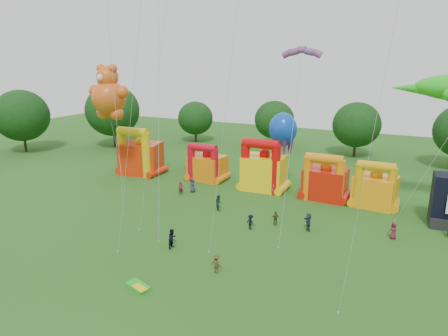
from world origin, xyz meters
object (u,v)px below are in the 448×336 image
at_px(bouncy_castle_2, 263,170).
at_px(octopus_kite, 281,143).
at_px(teddy_bear_kite, 110,105).
at_px(gecko_kite, 444,141).
at_px(spectator_4, 276,218).
at_px(spectator_0, 192,185).
at_px(bouncy_castle_0, 140,156).

xyz_separation_m(bouncy_castle_2, octopus_kite, (1.75, 1.61, 3.44)).
distance_m(teddy_bear_kite, gecko_kite, 39.54).
bearing_deg(spectator_4, bouncy_castle_2, -96.54).
bearing_deg(spectator_0, teddy_bear_kite, -150.43).
height_order(bouncy_castle_2, spectator_0, bouncy_castle_2).
height_order(bouncy_castle_0, spectator_4, bouncy_castle_0).
xyz_separation_m(gecko_kite, spectator_0, (-27.94, -4.21, -7.46)).
relative_size(bouncy_castle_2, gecko_kite, 0.45).
distance_m(bouncy_castle_0, teddy_bear_kite, 10.24).
xyz_separation_m(bouncy_castle_0, gecko_kite, (39.54, -0.13, 5.68)).
distance_m(gecko_kite, octopus_kite, 18.72).
bearing_deg(gecko_kite, bouncy_castle_0, 179.81).
bearing_deg(spectator_0, bouncy_castle_0, 179.57).
distance_m(bouncy_castle_2, gecko_kite, 20.98).
height_order(bouncy_castle_0, spectator_0, bouncy_castle_0).
distance_m(bouncy_castle_2, teddy_bear_kite, 21.70).
height_order(teddy_bear_kite, spectator_4, teddy_bear_kite).
distance_m(bouncy_castle_0, octopus_kite, 21.53).
xyz_separation_m(teddy_bear_kite, gecko_kite, (39.00, 6.05, -2.46)).
height_order(teddy_bear_kite, octopus_kite, teddy_bear_kite).
distance_m(bouncy_castle_0, gecko_kite, 39.94).
relative_size(bouncy_castle_0, gecko_kite, 0.47).
height_order(bouncy_castle_2, gecko_kite, gecko_kite).
height_order(spectator_0, spectator_4, spectator_0).
bearing_deg(octopus_kite, spectator_0, -144.79).
height_order(bouncy_castle_0, bouncy_castle_2, bouncy_castle_0).
distance_m(octopus_kite, spectator_0, 12.76).
xyz_separation_m(bouncy_castle_0, bouncy_castle_2, (19.38, 0.78, -0.08)).
bearing_deg(octopus_kite, bouncy_castle_0, -173.56).
bearing_deg(spectator_4, octopus_kite, -106.84).
bearing_deg(bouncy_castle_0, gecko_kite, -0.19).
relative_size(gecko_kite, spectator_0, 8.22).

